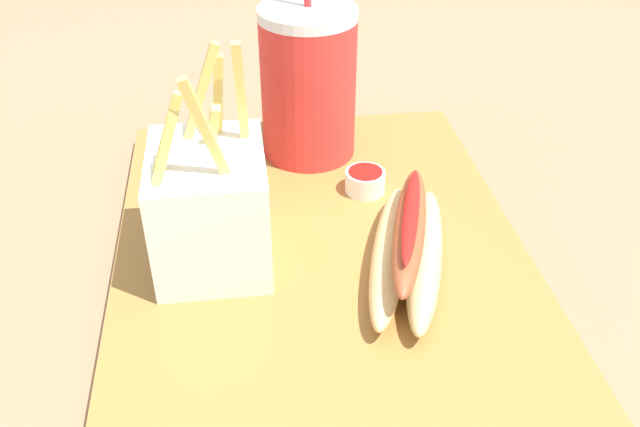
# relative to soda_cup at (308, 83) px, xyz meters

# --- Properties ---
(ground_plane) EXTENTS (2.40, 2.40, 0.02)m
(ground_plane) POSITION_rel_soda_cup_xyz_m (-0.16, 0.01, -0.10)
(ground_plane) COLOR #8C6B4C
(food_tray) EXTENTS (0.45, 0.34, 0.02)m
(food_tray) POSITION_rel_soda_cup_xyz_m (-0.16, 0.01, -0.08)
(food_tray) COLOR olive
(food_tray) RESTS_ON ground_plane
(soda_cup) EXTENTS (0.09, 0.09, 0.23)m
(soda_cup) POSITION_rel_soda_cup_xyz_m (0.00, 0.00, 0.00)
(soda_cup) COLOR red
(soda_cup) RESTS_ON food_tray
(fries_basket) EXTENTS (0.11, 0.09, 0.18)m
(fries_basket) POSITION_rel_soda_cup_xyz_m (-0.16, 0.10, -0.02)
(fries_basket) COLOR white
(fries_basket) RESTS_ON food_tray
(hot_dog_1) EXTENTS (0.19, 0.11, 0.06)m
(hot_dog_1) POSITION_rel_soda_cup_xyz_m (-0.20, -0.05, -0.05)
(hot_dog_1) COLOR #DBB775
(hot_dog_1) RESTS_ON food_tray
(ketchup_cup_1) EXTENTS (0.04, 0.04, 0.02)m
(ketchup_cup_1) POSITION_rel_soda_cup_xyz_m (-0.08, -0.04, -0.06)
(ketchup_cup_1) COLOR white
(ketchup_cup_1) RESTS_ON food_tray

